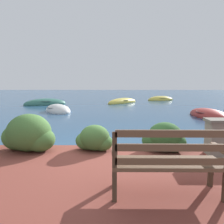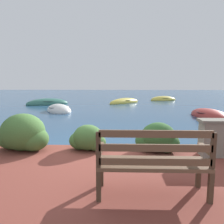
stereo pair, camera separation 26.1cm
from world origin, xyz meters
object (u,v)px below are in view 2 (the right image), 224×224
Objects in this scene: rowboat_mid at (59,110)px; rowboat_far at (47,104)px; park_bench at (153,161)px; rowboat_outer at (124,102)px; rowboat_distant at (163,100)px; rowboat_nearest at (210,116)px.

rowboat_mid is 0.77× the size of rowboat_far.
park_bench reaches higher than rowboat_mid.
rowboat_outer is 4.42m from rowboat_distant.
rowboat_far is 1.09× the size of rowboat_outer.
rowboat_mid is (-7.83, 1.81, 0.01)m from rowboat_nearest.
rowboat_outer is (-3.95, 7.00, -0.00)m from rowboat_nearest.
park_bench is at bearing -13.37° from rowboat_mid.
rowboat_mid is at bearing 114.36° from park_bench.
rowboat_outer is at bearing 107.67° from rowboat_mid.
park_bench is at bearing 85.95° from rowboat_far.
park_bench is at bearing 144.54° from rowboat_nearest.
park_bench is 0.56× the size of rowboat_distant.
park_bench is 14.65m from rowboat_far.
rowboat_far is 1.25× the size of rowboat_distant.
park_bench is 10.39m from rowboat_mid.
rowboat_outer is at bearing 92.31° from park_bench.
rowboat_nearest is 8.04m from rowboat_outer.
park_bench is 14.81m from rowboat_outer.
rowboat_distant is (3.61, 2.55, 0.00)m from rowboat_outer.
rowboat_distant is at bearing -6.70° from rowboat_nearest.
park_bench is 0.44× the size of rowboat_far.
rowboat_mid is 0.97× the size of rowboat_distant.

